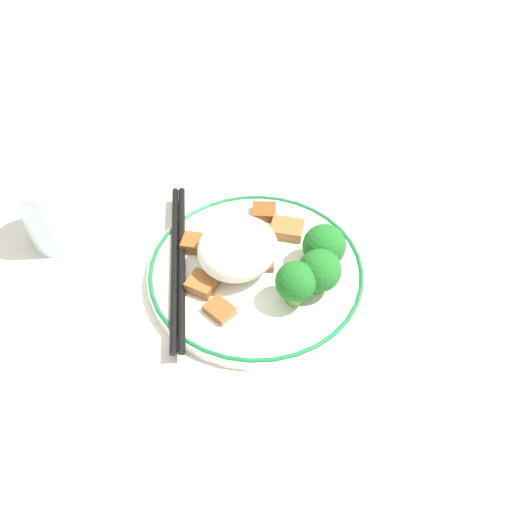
{
  "coord_description": "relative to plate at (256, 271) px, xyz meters",
  "views": [
    {
      "loc": [
        0.24,
        0.27,
        0.44
      ],
      "look_at": [
        0.0,
        0.0,
        0.03
      ],
      "focal_mm": 35.0,
      "sensor_mm": 36.0,
      "label": 1
    }
  ],
  "objects": [
    {
      "name": "meat_mid_right",
      "position": [
        0.01,
        -0.04,
        0.01
      ],
      "size": [
        0.04,
        0.04,
        0.01
      ],
      "color": "#995B28",
      "rests_on": "plate"
    },
    {
      "name": "rice_mound",
      "position": [
        0.01,
        -0.02,
        0.03
      ],
      "size": [
        0.09,
        0.08,
        0.06
      ],
      "color": "white",
      "rests_on": "plate"
    },
    {
      "name": "meat_mid_left",
      "position": [
        -0.01,
        0.0,
        0.01
      ],
      "size": [
        0.04,
        0.04,
        0.01
      ],
      "color": "brown",
      "rests_on": "plate"
    },
    {
      "name": "meat_far_scatter",
      "position": [
        -0.06,
        -0.06,
        0.01
      ],
      "size": [
        0.04,
        0.04,
        0.01
      ],
      "color": "brown",
      "rests_on": "plate"
    },
    {
      "name": "broccoli_back_right",
      "position": [
        -0.06,
        0.04,
        0.03
      ],
      "size": [
        0.05,
        0.05,
        0.05
      ],
      "color": "#72AD4C",
      "rests_on": "plate"
    },
    {
      "name": "meat_near_front",
      "position": [
        -0.06,
        -0.02,
        0.01
      ],
      "size": [
        0.05,
        0.05,
        0.01
      ],
      "color": "#9E6633",
      "rests_on": "plate"
    },
    {
      "name": "broccoli_back_left",
      "position": [
        0.0,
        0.06,
        0.04
      ],
      "size": [
        0.04,
        0.04,
        0.05
      ],
      "color": "#72AD4C",
      "rests_on": "plate"
    },
    {
      "name": "meat_near_left",
      "position": [
        -0.03,
        -0.04,
        0.01
      ],
      "size": [
        0.03,
        0.04,
        0.01
      ],
      "color": "#9E6633",
      "rests_on": "plate"
    },
    {
      "name": "drinking_glass",
      "position": [
        0.13,
        -0.2,
        0.04
      ],
      "size": [
        0.07,
        0.07,
        0.09
      ],
      "color": "silver",
      "rests_on": "ground_plane"
    },
    {
      "name": "ground_plane",
      "position": [
        0.0,
        0.0,
        -0.01
      ],
      "size": [
        3.0,
        3.0,
        0.0
      ],
      "primitive_type": "plane",
      "color": "silver"
    },
    {
      "name": "meat_on_rice_edge",
      "position": [
        0.06,
        -0.02,
        0.01
      ],
      "size": [
        0.04,
        0.04,
        0.01
      ],
      "color": "#995B28",
      "rests_on": "plate"
    },
    {
      "name": "meat_near_back",
      "position": [
        0.07,
        0.02,
        0.01
      ],
      "size": [
        0.03,
        0.03,
        0.01
      ],
      "color": "brown",
      "rests_on": "plate"
    },
    {
      "name": "chopsticks",
      "position": [
        0.06,
        -0.06,
        0.01
      ],
      "size": [
        0.16,
        0.2,
        0.01
      ],
      "color": "black",
      "rests_on": "plate"
    },
    {
      "name": "plate",
      "position": [
        0.0,
        0.0,
        0.0
      ],
      "size": [
        0.24,
        0.24,
        0.02
      ],
      "color": "white",
      "rests_on": "ground_plane"
    },
    {
      "name": "meat_near_right",
      "position": [
        0.03,
        -0.07,
        0.01
      ],
      "size": [
        0.03,
        0.03,
        0.01
      ],
      "color": "brown",
      "rests_on": "plate"
    },
    {
      "name": "broccoli_back_center",
      "position": [
        -0.03,
        0.07,
        0.04
      ],
      "size": [
        0.05,
        0.05,
        0.05
      ],
      "color": "#72AD4C",
      "rests_on": "plate"
    }
  ]
}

